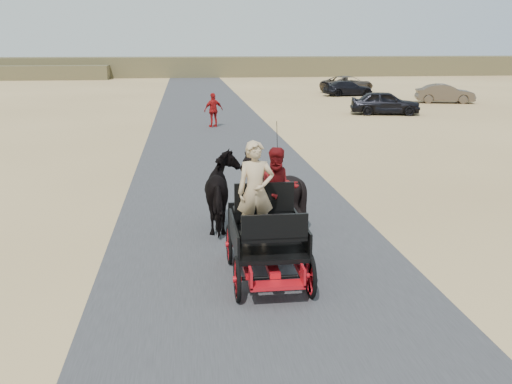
{
  "coord_description": "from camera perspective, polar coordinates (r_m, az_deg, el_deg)",
  "views": [
    {
      "loc": [
        -1.28,
        -11.93,
        4.17
      ],
      "look_at": [
        0.11,
        -0.73,
        1.2
      ],
      "focal_mm": 40.0,
      "sensor_mm": 36.0,
      "label": 1
    }
  ],
  "objects": [
    {
      "name": "horse_left",
      "position": [
        13.06,
        -3.15,
        -0.02
      ],
      "size": [
        0.91,
        2.01,
        1.7
      ],
      "primitive_type": "imported",
      "rotation": [
        0.0,
        0.0,
        3.14
      ],
      "color": "black",
      "rests_on": "ground"
    },
    {
      "name": "pedestrian",
      "position": [
        29.12,
        -4.27,
        8.17
      ],
      "size": [
        1.09,
        0.77,
        1.73
      ],
      "primitive_type": "imported",
      "rotation": [
        0.0,
        0.0,
        3.53
      ],
      "color": "#A31213",
      "rests_on": "ground"
    },
    {
      "name": "horse_right",
      "position": [
        13.17,
        1.62,
        0.13
      ],
      "size": [
        1.37,
        1.54,
        1.7
      ],
      "primitive_type": "imported",
      "rotation": [
        0.0,
        0.0,
        3.14
      ],
      "color": "black",
      "rests_on": "ground"
    },
    {
      "name": "carriage",
      "position": [
        10.42,
        1.09,
        -6.7
      ],
      "size": [
        1.3,
        2.4,
        0.72
      ],
      "primitive_type": null,
      "color": "black",
      "rests_on": "ground"
    },
    {
      "name": "passenger_woman",
      "position": [
        10.68,
        2.26,
        0.3
      ],
      "size": [
        0.77,
        0.6,
        1.58
      ],
      "primitive_type": "imported",
      "color": "#660C0F",
      "rests_on": "carriage"
    },
    {
      "name": "driver_man",
      "position": [
        10.05,
        -0.04,
        0.05
      ],
      "size": [
        0.66,
        0.43,
        1.8
      ],
      "primitive_type": "imported",
      "color": "tan",
      "rests_on": "carriage"
    },
    {
      "name": "car_d",
      "position": [
        50.75,
        9.14,
        10.61
      ],
      "size": [
        5.45,
        4.48,
        1.38
      ],
      "primitive_type": "imported",
      "rotation": [
        0.0,
        0.0,
        2.1
      ],
      "color": "brown",
      "rests_on": "ground"
    },
    {
      "name": "car_a",
      "position": [
        35.18,
        12.8,
        8.7
      ],
      "size": [
        4.33,
        2.45,
        1.39
      ],
      "primitive_type": "imported",
      "rotation": [
        0.0,
        0.0,
        1.36
      ],
      "color": "black",
      "rests_on": "ground"
    },
    {
      "name": "ground",
      "position": [
        12.7,
        -0.89,
        -4.42
      ],
      "size": [
        140.0,
        140.0,
        0.0
      ],
      "primitive_type": "plane",
      "color": "tan"
    },
    {
      "name": "car_c",
      "position": [
        47.2,
        9.19,
        10.19
      ],
      "size": [
        4.24,
        2.14,
        1.18
      ],
      "primitive_type": "imported",
      "rotation": [
        0.0,
        0.0,
        1.69
      ],
      "color": "black",
      "rests_on": "ground"
    },
    {
      "name": "ridge_far",
      "position": [
        74.0,
        -6.23,
        12.34
      ],
      "size": [
        140.0,
        6.0,
        2.4
      ],
      "primitive_type": "cube",
      "color": "brown",
      "rests_on": "ground"
    },
    {
      "name": "car_b",
      "position": [
        43.15,
        18.37,
        9.33
      ],
      "size": [
        4.24,
        2.36,
        1.33
      ],
      "primitive_type": "imported",
      "rotation": [
        0.0,
        0.0,
        1.32
      ],
      "color": "brown",
      "rests_on": "ground"
    },
    {
      "name": "road",
      "position": [
        12.7,
        -0.89,
        -4.4
      ],
      "size": [
        6.0,
        140.0,
        0.01
      ],
      "primitive_type": "cube",
      "color": "#38383A",
      "rests_on": "ground"
    }
  ]
}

